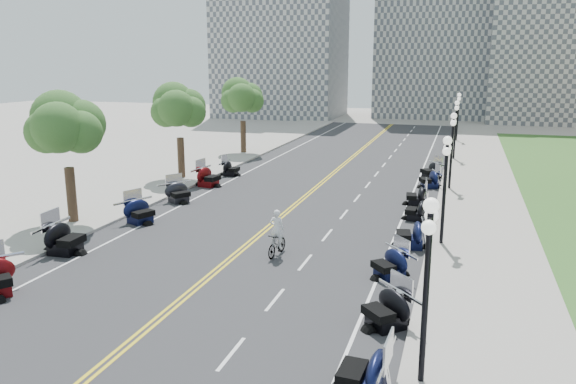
% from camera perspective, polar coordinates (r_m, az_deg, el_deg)
% --- Properties ---
extents(ground, '(160.00, 160.00, 0.00)m').
position_cam_1_polar(ground, '(25.00, -5.37, -6.38)').
color(ground, gray).
extents(road, '(16.00, 90.00, 0.01)m').
position_cam_1_polar(road, '(34.04, 1.11, -1.01)').
color(road, '#333335').
rests_on(road, ground).
extents(centerline_yellow_a, '(0.12, 90.00, 0.00)m').
position_cam_1_polar(centerline_yellow_a, '(34.07, 0.92, -0.98)').
color(centerline_yellow_a, yellow).
rests_on(centerline_yellow_a, road).
extents(centerline_yellow_b, '(0.12, 90.00, 0.00)m').
position_cam_1_polar(centerline_yellow_b, '(34.00, 1.31, -1.01)').
color(centerline_yellow_b, yellow).
rests_on(centerline_yellow_b, road).
extents(edge_line_north, '(0.12, 90.00, 0.00)m').
position_cam_1_polar(edge_line_north, '(32.88, 11.89, -1.79)').
color(edge_line_north, white).
rests_on(edge_line_north, road).
extents(edge_line_south, '(0.12, 90.00, 0.00)m').
position_cam_1_polar(edge_line_south, '(36.29, -8.63, -0.25)').
color(edge_line_south, white).
rests_on(edge_line_south, road).
extents(lane_dash_4, '(0.12, 2.00, 0.00)m').
position_cam_1_polar(lane_dash_4, '(17.11, -5.78, -16.02)').
color(lane_dash_4, white).
rests_on(lane_dash_4, road).
extents(lane_dash_5, '(0.12, 2.00, 0.00)m').
position_cam_1_polar(lane_dash_5, '(20.45, -1.32, -10.86)').
color(lane_dash_5, white).
rests_on(lane_dash_5, road).
extents(lane_dash_6, '(0.12, 2.00, 0.00)m').
position_cam_1_polar(lane_dash_6, '(24.00, 1.76, -7.14)').
color(lane_dash_6, white).
rests_on(lane_dash_6, road).
extents(lane_dash_7, '(0.12, 2.00, 0.00)m').
position_cam_1_polar(lane_dash_7, '(27.66, 4.00, -4.38)').
color(lane_dash_7, white).
rests_on(lane_dash_7, road).
extents(lane_dash_8, '(0.12, 2.00, 0.00)m').
position_cam_1_polar(lane_dash_8, '(31.41, 5.70, -2.27)').
color(lane_dash_8, white).
rests_on(lane_dash_8, road).
extents(lane_dash_9, '(0.12, 2.00, 0.00)m').
position_cam_1_polar(lane_dash_9, '(35.22, 7.03, -0.61)').
color(lane_dash_9, white).
rests_on(lane_dash_9, road).
extents(lane_dash_10, '(0.12, 2.00, 0.00)m').
position_cam_1_polar(lane_dash_10, '(39.06, 8.10, 0.73)').
color(lane_dash_10, white).
rests_on(lane_dash_10, road).
extents(lane_dash_11, '(0.12, 2.00, 0.00)m').
position_cam_1_polar(lane_dash_11, '(42.93, 8.98, 1.82)').
color(lane_dash_11, white).
rests_on(lane_dash_11, road).
extents(lane_dash_12, '(0.12, 2.00, 0.00)m').
position_cam_1_polar(lane_dash_12, '(46.83, 9.72, 2.74)').
color(lane_dash_12, white).
rests_on(lane_dash_12, road).
extents(lane_dash_13, '(0.12, 2.00, 0.00)m').
position_cam_1_polar(lane_dash_13, '(50.74, 10.34, 3.51)').
color(lane_dash_13, white).
rests_on(lane_dash_13, road).
extents(lane_dash_14, '(0.12, 2.00, 0.00)m').
position_cam_1_polar(lane_dash_14, '(54.66, 10.87, 4.17)').
color(lane_dash_14, white).
rests_on(lane_dash_14, road).
extents(lane_dash_15, '(0.12, 2.00, 0.00)m').
position_cam_1_polar(lane_dash_15, '(58.59, 11.33, 4.74)').
color(lane_dash_15, white).
rests_on(lane_dash_15, road).
extents(lane_dash_16, '(0.12, 2.00, 0.00)m').
position_cam_1_polar(lane_dash_16, '(62.54, 11.74, 5.24)').
color(lane_dash_16, white).
rests_on(lane_dash_16, road).
extents(lane_dash_17, '(0.12, 2.00, 0.00)m').
position_cam_1_polar(lane_dash_17, '(66.48, 12.10, 5.69)').
color(lane_dash_17, white).
rests_on(lane_dash_17, road).
extents(lane_dash_18, '(0.12, 2.00, 0.00)m').
position_cam_1_polar(lane_dash_18, '(70.44, 12.41, 6.08)').
color(lane_dash_18, white).
rests_on(lane_dash_18, road).
extents(lane_dash_19, '(0.12, 2.00, 0.00)m').
position_cam_1_polar(lane_dash_19, '(74.40, 12.70, 6.43)').
color(lane_dash_19, white).
rests_on(lane_dash_19, road).
extents(sidewalk_north, '(5.00, 90.00, 0.15)m').
position_cam_1_polar(sidewalk_north, '(32.77, 19.04, -2.18)').
color(sidewalk_north, '#9E9991').
rests_on(sidewalk_north, ground).
extents(sidewalk_south, '(5.00, 90.00, 0.15)m').
position_cam_1_polar(sidewalk_south, '(38.22, -14.17, 0.28)').
color(sidewalk_south, '#9E9991').
rests_on(sidewalk_south, ground).
extents(distant_block_a, '(18.00, 14.00, 26.00)m').
position_cam_1_polar(distant_block_a, '(88.12, -0.68, 16.20)').
color(distant_block_a, gray).
rests_on(distant_block_a, ground).
extents(distant_block_b, '(16.00, 12.00, 30.00)m').
position_cam_1_polar(distant_block_b, '(90.08, 14.65, 17.01)').
color(distant_block_b, gray).
rests_on(distant_block_b, ground).
extents(distant_block_c, '(20.00, 14.00, 22.00)m').
position_cam_1_polar(distant_block_c, '(87.66, 26.54, 13.57)').
color(distant_block_c, gray).
rests_on(distant_block_c, ground).
extents(street_lamp_1, '(0.50, 1.20, 4.90)m').
position_cam_1_polar(street_lamp_1, '(14.85, 13.83, -9.97)').
color(street_lamp_1, black).
rests_on(street_lamp_1, sidewalk_north).
extents(street_lamp_2, '(0.50, 1.20, 4.90)m').
position_cam_1_polar(street_lamp_2, '(26.33, 15.60, 0.08)').
color(street_lamp_2, black).
rests_on(street_lamp_2, sidewalk_north).
extents(street_lamp_3, '(0.50, 1.20, 4.90)m').
position_cam_1_polar(street_lamp_3, '(38.13, 16.28, 3.98)').
color(street_lamp_3, black).
rests_on(street_lamp_3, sidewalk_north).
extents(street_lamp_4, '(0.50, 1.20, 4.90)m').
position_cam_1_polar(street_lamp_4, '(50.02, 16.64, 6.03)').
color(street_lamp_4, black).
rests_on(street_lamp_4, sidewalk_north).
extents(street_lamp_5, '(0.50, 1.20, 4.90)m').
position_cam_1_polar(street_lamp_5, '(61.96, 16.86, 7.30)').
color(street_lamp_5, black).
rests_on(street_lamp_5, sidewalk_north).
extents(tree_2, '(4.80, 4.80, 9.20)m').
position_cam_1_polar(tree_2, '(30.71, -21.64, 5.53)').
color(tree_2, '#235619').
rests_on(tree_2, sidewalk_south).
extents(tree_3, '(4.80, 4.80, 9.20)m').
position_cam_1_polar(tree_3, '(40.69, -11.00, 7.87)').
color(tree_3, '#235619').
rests_on(tree_3, sidewalk_south).
extents(tree_4, '(4.80, 4.80, 9.20)m').
position_cam_1_polar(tree_4, '(51.54, -4.63, 9.14)').
color(tree_4, '#235619').
rests_on(tree_4, sidewalk_south).
extents(motorcycle_n_3, '(2.13, 2.13, 1.41)m').
position_cam_1_polar(motorcycle_n_3, '(15.03, 7.78, -17.48)').
color(motorcycle_n_3, black).
rests_on(motorcycle_n_3, road).
extents(motorcycle_n_4, '(2.78, 2.78, 1.38)m').
position_cam_1_polar(motorcycle_n_4, '(18.52, 9.97, -11.45)').
color(motorcycle_n_4, black).
rests_on(motorcycle_n_4, road).
extents(motorcycle_n_5, '(2.60, 2.60, 1.29)m').
position_cam_1_polar(motorcycle_n_5, '(22.52, 10.31, -7.03)').
color(motorcycle_n_5, black).
rests_on(motorcycle_n_5, road).
extents(motorcycle_n_6, '(2.29, 2.29, 1.40)m').
position_cam_1_polar(motorcycle_n_6, '(26.26, 12.38, -4.06)').
color(motorcycle_n_6, black).
rests_on(motorcycle_n_6, road).
extents(motorcycle_n_7, '(1.84, 1.84, 1.25)m').
position_cam_1_polar(motorcycle_n_7, '(30.79, 12.92, -1.68)').
color(motorcycle_n_7, black).
rests_on(motorcycle_n_7, road).
extents(motorcycle_n_8, '(2.04, 2.04, 1.29)m').
position_cam_1_polar(motorcycle_n_8, '(34.01, 12.93, -0.25)').
color(motorcycle_n_8, black).
rests_on(motorcycle_n_8, road).
extents(motorcycle_n_9, '(2.42, 2.42, 1.32)m').
position_cam_1_polar(motorcycle_n_9, '(38.87, 14.19, 1.37)').
color(motorcycle_n_9, black).
rests_on(motorcycle_n_9, road).
extents(motorcycle_n_10, '(2.68, 2.68, 1.35)m').
position_cam_1_polar(motorcycle_n_10, '(41.97, 14.34, 2.23)').
color(motorcycle_n_10, black).
rests_on(motorcycle_n_10, road).
extents(motorcycle_s_5, '(2.34, 2.34, 1.57)m').
position_cam_1_polar(motorcycle_s_5, '(26.75, -21.78, -4.21)').
color(motorcycle_s_5, black).
rests_on(motorcycle_s_5, road).
extents(motorcycle_s_6, '(2.64, 2.64, 1.40)m').
position_cam_1_polar(motorcycle_s_6, '(30.48, -14.84, -1.79)').
color(motorcycle_s_6, black).
rests_on(motorcycle_s_6, road).
extents(motorcycle_s_7, '(2.68, 2.68, 1.35)m').
position_cam_1_polar(motorcycle_s_7, '(34.44, -11.07, 0.06)').
color(motorcycle_s_7, black).
rests_on(motorcycle_s_7, road).
extents(motorcycle_s_8, '(2.38, 2.38, 1.49)m').
position_cam_1_polar(motorcycle_s_8, '(38.48, -8.10, 1.66)').
color(motorcycle_s_8, '#590A0C').
rests_on(motorcycle_s_8, road).
extents(motorcycle_s_9, '(1.78, 1.78, 1.24)m').
position_cam_1_polar(motorcycle_s_9, '(41.90, -5.84, 2.48)').
color(motorcycle_s_9, black).
rests_on(motorcycle_s_9, road).
extents(bicycle, '(0.69, 1.79, 1.05)m').
position_cam_1_polar(bicycle, '(24.63, -1.13, -5.33)').
color(bicycle, '#A51414').
rests_on(bicycle, road).
extents(cyclist_rider, '(0.64, 0.42, 1.74)m').
position_cam_1_polar(cyclist_rider, '(24.23, -1.14, -2.20)').
color(cyclist_rider, white).
rests_on(cyclist_rider, bicycle).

